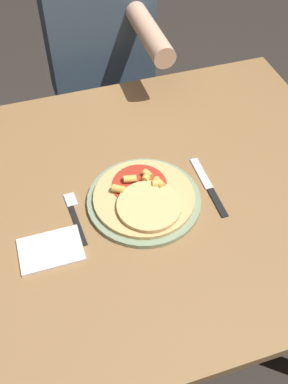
{
  "coord_description": "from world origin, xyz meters",
  "views": [
    {
      "loc": [
        -0.21,
        -0.75,
        1.63
      ],
      "look_at": [
        0.02,
        -0.03,
        0.77
      ],
      "focal_mm": 42.0,
      "sensor_mm": 36.0,
      "label": 1
    }
  ],
  "objects_px": {
    "dining_table": "(136,216)",
    "plate": "(144,200)",
    "pizza": "(145,197)",
    "knife": "(209,187)",
    "person_diner": "(100,48)",
    "fork": "(75,215)"
  },
  "relations": [
    {
      "from": "dining_table",
      "to": "plate",
      "type": "height_order",
      "value": "plate"
    },
    {
      "from": "knife",
      "to": "person_diner",
      "type": "height_order",
      "value": "person_diner"
    },
    {
      "from": "pizza",
      "to": "knife",
      "type": "xyz_separation_m",
      "value": [
        0.18,
        -0.0,
        -0.02
      ]
    },
    {
      "from": "fork",
      "to": "person_diner",
      "type": "relative_size",
      "value": 0.14
    },
    {
      "from": "plate",
      "to": "knife",
      "type": "bearing_deg",
      "value": -1.85
    },
    {
      "from": "plate",
      "to": "pizza",
      "type": "distance_m",
      "value": 0.02
    },
    {
      "from": "pizza",
      "to": "person_diner",
      "type": "bearing_deg",
      "value": 84.75
    },
    {
      "from": "dining_table",
      "to": "pizza",
      "type": "bearing_deg",
      "value": -66.52
    },
    {
      "from": "dining_table",
      "to": "knife",
      "type": "distance_m",
      "value": 0.22
    },
    {
      "from": "dining_table",
      "to": "knife",
      "type": "bearing_deg",
      "value": -10.53
    },
    {
      "from": "pizza",
      "to": "fork",
      "type": "height_order",
      "value": "pizza"
    },
    {
      "from": "pizza",
      "to": "knife",
      "type": "relative_size",
      "value": 1.2
    },
    {
      "from": "fork",
      "to": "plate",
      "type": "bearing_deg",
      "value": -3.69
    },
    {
      "from": "fork",
      "to": "person_diner",
      "type": "xyz_separation_m",
      "value": [
        0.25,
        0.76,
        -0.01
      ]
    },
    {
      "from": "dining_table",
      "to": "person_diner",
      "type": "relative_size",
      "value": 1.03
    },
    {
      "from": "dining_table",
      "to": "plate",
      "type": "relative_size",
      "value": 4.28
    },
    {
      "from": "fork",
      "to": "knife",
      "type": "bearing_deg",
      "value": -2.77
    },
    {
      "from": "plate",
      "to": "fork",
      "type": "bearing_deg",
      "value": 176.31
    },
    {
      "from": "person_diner",
      "to": "plate",
      "type": "bearing_deg",
      "value": -95.32
    },
    {
      "from": "fork",
      "to": "knife",
      "type": "height_order",
      "value": "same"
    },
    {
      "from": "plate",
      "to": "pizza",
      "type": "xyz_separation_m",
      "value": [
        0.0,
        -0.0,
        0.02
      ]
    },
    {
      "from": "pizza",
      "to": "knife",
      "type": "bearing_deg",
      "value": -0.28
    }
  ]
}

